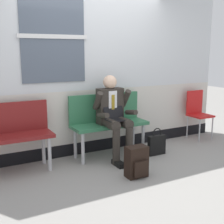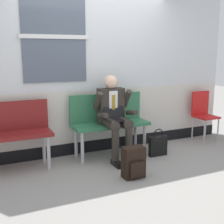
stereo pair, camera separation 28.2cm
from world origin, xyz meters
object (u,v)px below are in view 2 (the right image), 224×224
(bench_with_person, at_px, (109,119))
(bench_empty, at_px, (7,130))
(backpack, at_px, (134,163))
(folding_chair, at_px, (203,111))
(person_seated, at_px, (114,114))
(handbag, at_px, (158,145))

(bench_with_person, xyz_separation_m, bench_empty, (-1.54, -0.00, -0.01))
(bench_empty, distance_m, backpack, 1.79)
(backpack, relative_size, folding_chair, 0.46)
(bench_with_person, distance_m, folding_chair, 1.91)
(bench_empty, bearing_deg, folding_chair, -0.04)
(person_seated, height_order, handbag, person_seated)
(bench_empty, height_order, backpack, bench_empty)
(backpack, xyz_separation_m, handbag, (0.76, 0.57, -0.03))
(person_seated, height_order, backpack, person_seated)
(person_seated, relative_size, backpack, 3.08)
(handbag, height_order, folding_chair, folding_chair)
(bench_with_person, bearing_deg, person_seated, -90.00)
(bench_empty, relative_size, person_seated, 0.93)
(bench_with_person, relative_size, bench_empty, 1.03)
(bench_empty, distance_m, folding_chair, 3.45)
(bench_with_person, bearing_deg, handbag, -31.24)
(handbag, distance_m, folding_chair, 1.36)
(bench_empty, relative_size, backpack, 2.86)
(bench_with_person, relative_size, backpack, 2.93)
(bench_empty, height_order, folding_chair, bench_empty)
(person_seated, bearing_deg, handbag, -16.85)
(bench_with_person, distance_m, bench_empty, 1.54)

